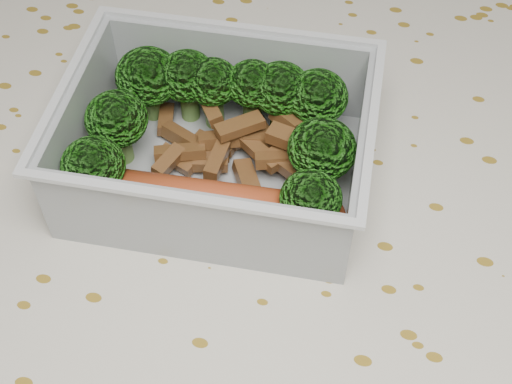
# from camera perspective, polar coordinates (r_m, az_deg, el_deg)

# --- Properties ---
(dining_table) EXTENTS (1.40, 0.90, 0.75)m
(dining_table) POSITION_cam_1_polar(r_m,az_deg,el_deg) (0.51, -0.03, -7.54)
(dining_table) COLOR brown
(dining_table) RESTS_ON ground
(tablecloth) EXTENTS (1.46, 0.96, 0.19)m
(tablecloth) POSITION_cam_1_polar(r_m,az_deg,el_deg) (0.47, -0.03, -4.39)
(tablecloth) COLOR silver
(tablecloth) RESTS_ON dining_table
(lunch_container) EXTENTS (0.19, 0.15, 0.06)m
(lunch_container) POSITION_cam_1_polar(r_m,az_deg,el_deg) (0.44, -3.07, 3.27)
(lunch_container) COLOR #B5BCC2
(lunch_container) RESTS_ON tablecloth
(broccoli_florets) EXTENTS (0.17, 0.13, 0.05)m
(broccoli_florets) POSITION_cam_1_polar(r_m,az_deg,el_deg) (0.44, -2.77, 6.30)
(broccoli_florets) COLOR #608C3F
(broccoli_florets) RESTS_ON lunch_container
(meat_pile) EXTENTS (0.11, 0.07, 0.03)m
(meat_pile) POSITION_cam_1_polar(r_m,az_deg,el_deg) (0.45, -1.73, 3.76)
(meat_pile) COLOR brown
(meat_pile) RESTS_ON lunch_container
(sausage) EXTENTS (0.16, 0.04, 0.03)m
(sausage) POSITION_cam_1_polar(r_m,az_deg,el_deg) (0.42, -3.69, -0.85)
(sausage) COLOR #AC411F
(sausage) RESTS_ON lunch_container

